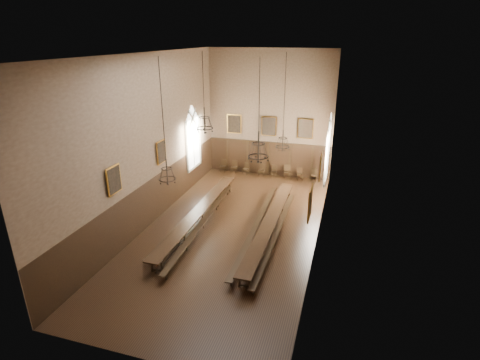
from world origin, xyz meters
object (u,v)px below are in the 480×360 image
at_px(chandelier_back_left, 205,123).
at_px(chandelier_back_right, 283,140).
at_px(bench_left_inner, 203,223).
at_px(chair_5, 287,174).
at_px(chair_0, 223,168).
at_px(chandelier_front_left, 167,170).
at_px(bench_left_outer, 188,218).
at_px(table_left, 199,217).
at_px(bench_right_outer, 276,234).
at_px(chair_7, 314,177).
at_px(table_right, 270,227).
at_px(chandelier_front_right, 258,150).
at_px(chair_3, 261,172).
at_px(chair_1, 234,169).
at_px(chair_2, 246,171).
at_px(chair_6, 300,176).
at_px(chair_4, 274,173).
at_px(bench_right_inner, 257,226).

bearing_deg(chandelier_back_left, chandelier_back_right, 3.61).
xyz_separation_m(bench_left_inner, chair_5, (3.01, 8.85, 0.02)).
height_order(chair_0, chandelier_front_left, chandelier_front_left).
relative_size(bench_left_outer, chandelier_front_left, 1.76).
bearing_deg(table_left, bench_right_outer, -5.19).
relative_size(bench_right_outer, chair_7, 10.81).
xyz_separation_m(table_right, chandelier_back_right, (0.06, 2.49, 4.05)).
distance_m(table_right, chandelier_front_right, 5.29).
xyz_separation_m(bench_left_outer, chair_3, (2.19, 8.36, 0.02)).
distance_m(chair_1, chair_5, 4.05).
relative_size(bench_left_outer, chair_7, 10.23).
bearing_deg(table_left, chair_2, 87.74).
xyz_separation_m(table_left, bench_right_outer, (4.42, -0.40, -0.13)).
height_order(bench_left_outer, chandelier_front_right, chandelier_front_right).
relative_size(chair_6, chandelier_back_right, 0.18).
xyz_separation_m(table_right, chair_0, (-5.49, 8.46, -0.13)).
height_order(chair_4, chandelier_back_left, chandelier_back_left).
bearing_deg(bench_right_outer, bench_right_inner, 156.98).
height_order(chair_1, chair_7, chair_1).
height_order(bench_left_outer, chandelier_back_right, chandelier_back_right).
bearing_deg(bench_right_outer, chair_6, 90.33).
xyz_separation_m(bench_right_outer, chair_0, (-5.92, 8.88, -0.00)).
bearing_deg(chair_2, chandelier_back_left, -82.38).
height_order(chair_0, chair_5, chair_5).
distance_m(table_left, bench_left_outer, 0.67).
relative_size(table_left, chandelier_front_left, 1.98).
relative_size(chair_0, chandelier_front_left, 0.18).
height_order(chair_0, chair_6, chair_0).
distance_m(bench_right_inner, chair_4, 8.42).
height_order(bench_right_outer, chair_7, chair_7).
bearing_deg(chair_0, chair_3, 4.52).
bearing_deg(chandelier_back_right, chandelier_front_left, -126.23).
relative_size(bench_right_inner, chair_5, 10.21).
distance_m(chair_2, chair_5, 3.10).
bearing_deg(chair_1, chandelier_front_left, -87.79).
xyz_separation_m(chair_5, chandelier_front_left, (-3.49, -11.56, 3.91)).
distance_m(bench_left_outer, chair_1, 8.44).
height_order(chair_3, chair_5, chair_5).
relative_size(chair_4, chair_5, 0.86).
xyz_separation_m(table_left, chandelier_back_right, (4.05, 2.50, 4.05)).
height_order(table_left, bench_left_outer, table_left).
distance_m(table_right, chandelier_back_left, 6.81).
xyz_separation_m(chair_5, chandelier_front_right, (0.41, -10.66, 4.90)).
xyz_separation_m(table_left, chair_5, (3.43, 8.45, -0.10)).
distance_m(bench_right_inner, chandelier_front_left, 6.06).
height_order(bench_left_outer, chandelier_back_left, chandelier_back_left).
bearing_deg(chair_0, chair_5, 6.12).
height_order(bench_right_inner, chandelier_front_left, chandelier_front_left).
xyz_separation_m(chair_2, chandelier_back_left, (-0.70, -6.17, 4.88)).
height_order(table_left, bench_left_inner, table_left).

